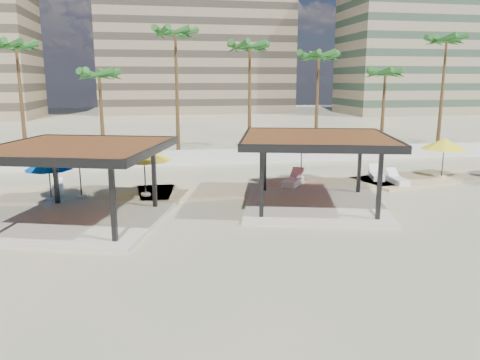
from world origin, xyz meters
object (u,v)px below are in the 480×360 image
Objects in this scene: pavilion_west at (80,177)px; lounger_a at (58,189)px; umbrella_c at (302,144)px; lounger_d at (376,175)px; pavilion_central at (316,165)px; umbrella_a at (48,164)px; lounger_b at (293,181)px; lounger_c at (397,180)px.

pavilion_west is 4.76× the size of lounger_a.
umbrella_c is 5.68m from lounger_d.
pavilion_central is 14.28m from umbrella_a.
umbrella_c is at bearing 44.32° from pavilion_west.
umbrella_c reaches higher than lounger_d.
umbrella_a is 1.41× the size of lounger_a.
lounger_b reaches higher than lounger_c.
lounger_a is 20.06m from lounger_d.
pavilion_central is 0.99× the size of pavilion_west.
umbrella_c reaches higher than lounger_b.
pavilion_west is 3.39× the size of umbrella_a.
lounger_c is (6.82, 3.82, -1.89)m from pavilion_central.
umbrella_a is at bearing 171.23° from lounger_a.
pavilion_central reaches higher than lounger_c.
lounger_d is (-0.62, 1.63, -0.00)m from lounger_c.
lounger_a is (-2.23, 6.09, -1.88)m from pavilion_west.
pavilion_west is 4.18× the size of lounger_c.
umbrella_c is 6.45m from lounger_c.
lounger_c is at bearing 44.26° from pavilion_central.
lounger_a is 14.08m from lounger_b.
umbrella_c is 1.82× the size of lounger_a.
pavilion_central is at bearing -119.32° from lounger_a.
pavilion_west reaches higher than lounger_d.
lounger_b is (0.21, 4.56, -1.87)m from pavilion_central.
lounger_a is at bearing 174.34° from pavilion_central.
pavilion_central reaches higher than umbrella_a.
umbrella_a reaches higher than lounger_b.
lounger_a is 0.85× the size of lounger_d.
pavilion_central is 14.93m from lounger_a.
umbrella_a is (-13.85, 3.45, -0.13)m from pavilion_central.
umbrella_c is at bearing 7.55° from umbrella_a.
pavilion_west is 14.09m from umbrella_c.
lounger_a is at bearing -179.24° from umbrella_c.
umbrella_c is 15.00m from lounger_a.
lounger_d reaches higher than lounger_a.
pavilion_west is at bearing 107.58° from lounger_c.
lounger_b is (14.06, -0.66, 0.05)m from lounger_a.
pavilion_central is at bearing -100.27° from umbrella_c.
lounger_b is at bearing 86.93° from lounger_c.
lounger_d is at bearing -48.36° from lounger_b.
lounger_b is at bearing 42.45° from pavilion_west.
pavilion_central is 4.73× the size of lounger_a.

